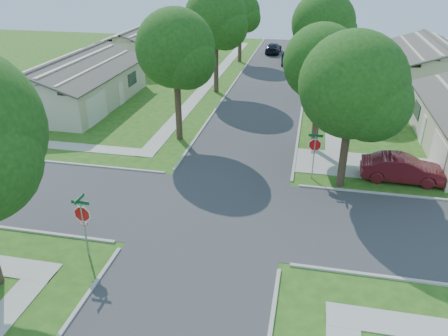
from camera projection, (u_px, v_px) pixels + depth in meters
The scene contains 20 objects.
ground at pixel (217, 211), 22.45m from camera, with size 100.00×100.00×0.00m, color #2A5316.
road_ns at pixel (217, 211), 22.45m from camera, with size 7.00×100.00×0.02m, color #333335.
sidewalk_ne at pixel (331, 84), 44.15m from camera, with size 1.20×40.00×0.04m, color #9E9B91.
sidewalk_nw at pixel (214, 77), 46.36m from camera, with size 1.20×40.00×0.04m, color #9E9B91.
driveway at pixel (365, 165), 27.24m from camera, with size 8.80×3.60×0.05m, color #9E9B91.
stop_sign_sw at pixel (83, 217), 18.28m from camera, with size 1.05×0.80×2.98m.
stop_sign_ne at pixel (315, 147), 24.82m from camera, with size 1.05×0.80×2.98m.
tree_e_near at pixel (322, 66), 26.98m from camera, with size 4.97×4.80×8.28m.
tree_e_mid at pixel (324, 27), 37.24m from camera, with size 5.59×5.40×9.21m.
tree_e_far at pixel (324, 12), 48.77m from camera, with size 5.17×5.00×8.72m.
tree_w_near at pixel (176, 52), 28.48m from camera, with size 5.38×5.20×8.97m.
tree_w_mid at pixel (216, 21), 38.84m from camera, with size 5.80×5.60×9.56m.
tree_w_far at pixel (241, 14), 50.68m from camera, with size 4.76×4.60×8.04m.
tree_ne_corner at pixel (354, 90), 22.51m from camera, with size 5.80×5.60×8.66m.
house_ne_far at pixel (432, 67), 44.32m from camera, with size 8.42×13.60×4.23m.
house_nw_near at pixel (74, 86), 37.83m from camera, with size 8.42×13.60×4.23m.
house_nw_far at pixel (145, 48), 52.75m from camera, with size 8.42×13.60×4.23m.
car_driveway at pixel (403, 169), 25.16m from camera, with size 1.63×4.66×1.54m, color maroon.
car_curb_east at pixel (289, 58), 51.65m from camera, with size 1.69×4.19×1.43m, color black.
car_curb_west at pixel (273, 48), 57.38m from camera, with size 1.81×4.46×1.29m, color black.
Camera 1 is at (4.24, -18.65, 11.98)m, focal length 35.00 mm.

